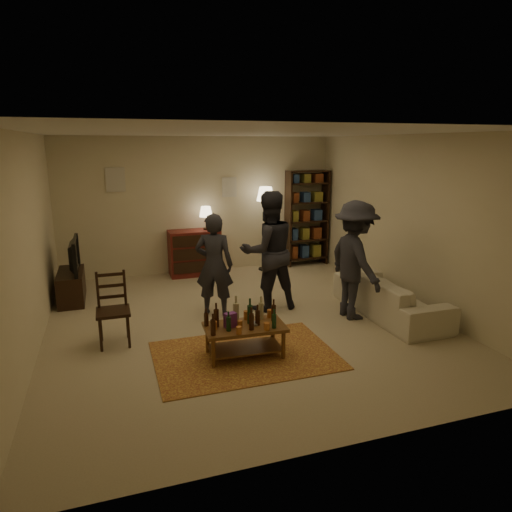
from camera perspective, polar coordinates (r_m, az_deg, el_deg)
name	(u,v)px	position (r m, az deg, el deg)	size (l,w,h in m)	color
floor	(244,322)	(6.79, -1.50, -8.23)	(6.00, 6.00, 0.00)	#C6B793
room_shell	(167,183)	(9.11, -11.08, 8.94)	(6.00, 6.00, 6.00)	beige
rug	(245,355)	(5.78, -1.39, -12.30)	(2.20, 1.50, 0.01)	maroon
coffee_table	(244,328)	(5.63, -1.53, -8.94)	(1.00, 0.58, 0.74)	brown
dining_chair	(113,306)	(6.22, -17.48, -5.97)	(0.42, 0.42, 0.97)	black
tv_stand	(71,279)	(8.14, -22.11, -2.63)	(0.40, 1.00, 1.06)	black
dresser	(195,251)	(9.13, -7.63, 0.57)	(1.00, 0.50, 1.36)	maroon
bookshelf	(307,217)	(9.81, 6.35, 4.86)	(0.90, 0.34, 2.02)	black
floor_lamp	(265,200)	(9.24, 1.20, 7.04)	(0.36, 0.36, 1.72)	black
sofa	(390,295)	(7.27, 16.35, -4.75)	(2.08, 0.81, 0.61)	beige
person_left	(214,265)	(6.87, -5.25, -1.12)	(0.57, 0.38, 1.57)	#25252C
person_right	(268,251)	(7.07, 1.55, 0.60)	(0.91, 0.71, 1.87)	#23232A
person_by_sofa	(355,260)	(6.87, 12.28, -0.54)	(1.14, 0.65, 1.76)	#27272F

